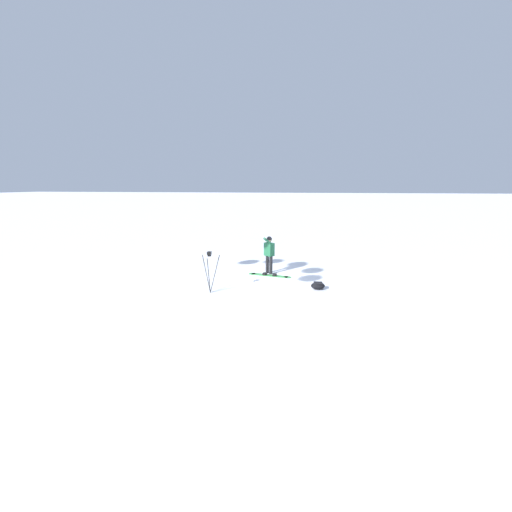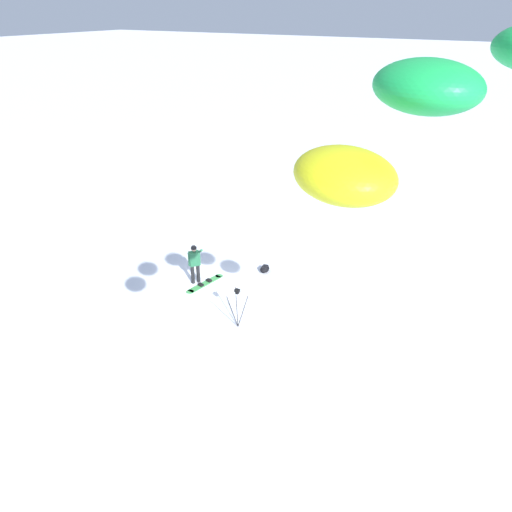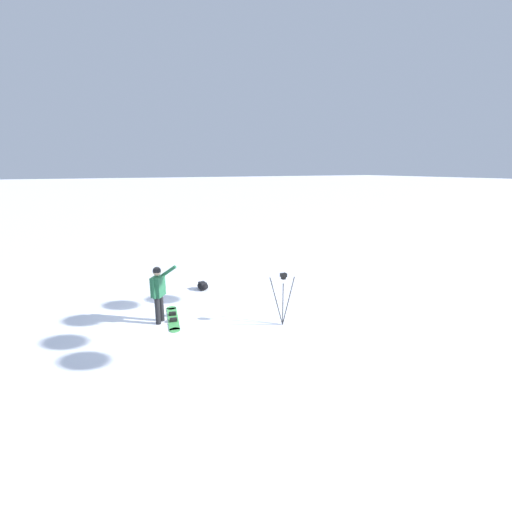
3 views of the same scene
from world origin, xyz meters
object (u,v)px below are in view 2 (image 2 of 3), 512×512
at_px(gear_bag_large, 265,269).
at_px(camera_tripod, 237,300).
at_px(snowboard, 205,283).
at_px(snowboarder, 195,261).

bearing_deg(gear_bag_large, camera_tripod, 15.73).
distance_m(snowboard, gear_bag_large, 2.53).
relative_size(snowboarder, camera_tripod, 1.10).
xyz_separation_m(snowboarder, camera_tripod, (1.65, 2.97, 0.07)).
height_order(snowboarder, camera_tripod, snowboarder).
relative_size(snowboard, camera_tripod, 1.25).
xyz_separation_m(snowboarder, gear_bag_large, (-2.08, 1.91, -0.82)).
distance_m(snowboarder, snowboard, 1.02).
bearing_deg(snowboard, camera_tripod, 56.22).
bearing_deg(gear_bag_large, snowboard, -37.82).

